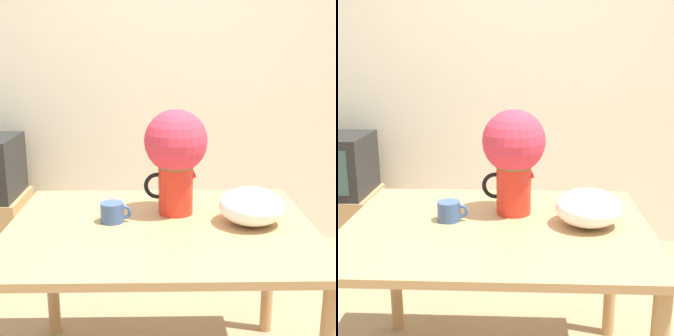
% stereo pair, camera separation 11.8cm
% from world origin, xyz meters
% --- Properties ---
extents(wall_back, '(8.00, 0.05, 2.60)m').
position_xyz_m(wall_back, '(0.00, 1.86, 1.30)').
color(wall_back, '#EDE5CC').
rests_on(wall_back, ground_plane).
extents(table, '(1.21, 0.94, 0.74)m').
position_xyz_m(table, '(-0.06, 0.21, 0.64)').
color(table, tan).
rests_on(table, ground_plane).
extents(flower_vase, '(0.26, 0.26, 0.44)m').
position_xyz_m(flower_vase, '(0.01, 0.35, 1.01)').
color(flower_vase, red).
rests_on(flower_vase, table).
extents(coffee_mug, '(0.13, 0.09, 0.08)m').
position_xyz_m(coffee_mug, '(-0.25, 0.25, 0.78)').
color(coffee_mug, '#385689').
rests_on(coffee_mug, table).
extents(white_bowl, '(0.26, 0.26, 0.15)m').
position_xyz_m(white_bowl, '(0.30, 0.22, 0.81)').
color(white_bowl, white).
rests_on(white_bowl, table).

